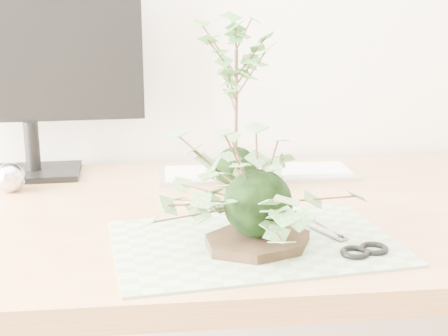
{
  "coord_description": "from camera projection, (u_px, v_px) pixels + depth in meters",
  "views": [
    {
      "loc": [
        -0.11,
        0.18,
        1.1
      ],
      "look_at": [
        0.0,
        1.14,
        0.84
      ],
      "focal_mm": 50.0,
      "sensor_mm": 36.0,
      "label": 1
    }
  ],
  "objects": [
    {
      "name": "ivy_kokedama",
      "position": [
        259.0,
        172.0,
        0.91
      ],
      "size": [
        0.35,
        0.35,
        0.21
      ],
      "rotation": [
        0.0,
        0.0,
        -0.25
      ],
      "color": "black",
      "rests_on": "stone_dish"
    },
    {
      "name": "keyboard",
      "position": [
        257.0,
        173.0,
        1.31
      ],
      "size": [
        0.41,
        0.12,
        0.02
      ],
      "rotation": [
        0.0,
        0.0,
        -0.01
      ],
      "color": "#B2B2BC",
      "rests_on": "desk"
    },
    {
      "name": "cutting_mat",
      "position": [
        254.0,
        243.0,
        0.95
      ],
      "size": [
        0.45,
        0.33,
        0.0
      ],
      "primitive_type": "cube",
      "rotation": [
        0.0,
        0.0,
        0.12
      ],
      "color": "gray",
      "rests_on": "desk"
    },
    {
      "name": "stone_dish",
      "position": [
        258.0,
        241.0,
        0.93
      ],
      "size": [
        0.22,
        0.22,
        0.01
      ],
      "primitive_type": "cylinder",
      "rotation": [
        0.0,
        0.0,
        0.36
      ],
      "color": "black",
      "rests_on": "cutting_mat"
    },
    {
      "name": "maple_kokedama",
      "position": [
        236.0,
        61.0,
        1.16
      ],
      "size": [
        0.24,
        0.24,
        0.36
      ],
      "rotation": [
        0.0,
        0.0,
        0.28
      ],
      "color": "black",
      "rests_on": "desk"
    },
    {
      "name": "desk",
      "position": [
        267.0,
        253.0,
        1.14
      ],
      "size": [
        1.6,
        0.7,
        0.74
      ],
      "color": "tan",
      "rests_on": "ground_plane"
    },
    {
      "name": "monitor",
      "position": [
        26.0,
        61.0,
        1.27
      ],
      "size": [
        0.48,
        0.15,
        0.42
      ],
      "rotation": [
        0.0,
        0.0,
        0.05
      ],
      "color": "black",
      "rests_on": "desk"
    },
    {
      "name": "foil_ball",
      "position": [
        10.0,
        177.0,
        1.21
      ],
      "size": [
        0.06,
        0.06,
        0.06
      ],
      "primitive_type": "sphere",
      "color": "white",
      "rests_on": "desk"
    },
    {
      "name": "scissors",
      "position": [
        350.0,
        246.0,
        0.92
      ],
      "size": [
        0.09,
        0.18,
        0.01
      ],
      "rotation": [
        0.0,
        0.0,
        0.34
      ],
      "color": "#949494",
      "rests_on": "cutting_mat"
    }
  ]
}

